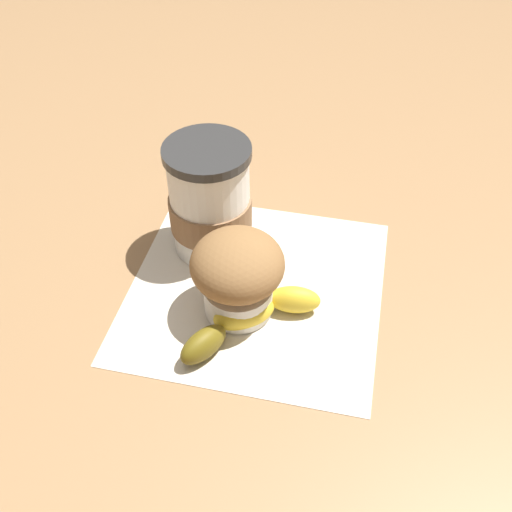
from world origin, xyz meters
TOP-DOWN VIEW (x-y plane):
  - ground_plane at (0.00, 0.00)m, footprint 3.00×3.00m
  - paper_napkin at (0.00, 0.00)m, footprint 0.31×0.31m
  - coffee_cup at (-0.07, 0.05)m, footprint 0.09×0.09m
  - muffin at (-0.01, -0.03)m, footprint 0.09×0.09m
  - banana at (0.01, -0.05)m, footprint 0.11×0.14m

SIDE VIEW (x-z plane):
  - ground_plane at x=0.00m, z-range 0.00..0.00m
  - paper_napkin at x=0.00m, z-range 0.00..0.00m
  - banana at x=0.01m, z-range 0.00..0.03m
  - muffin at x=-0.01m, z-range 0.01..0.10m
  - coffee_cup at x=-0.07m, z-range 0.00..0.13m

